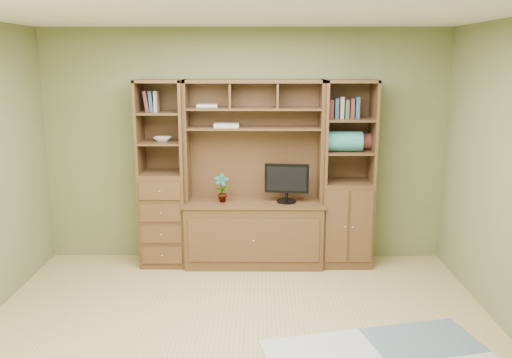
{
  "coord_description": "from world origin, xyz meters",
  "views": [
    {
      "loc": [
        0.17,
        -4.03,
        2.26
      ],
      "look_at": [
        0.13,
        1.2,
        1.1
      ],
      "focal_mm": 38.0,
      "sensor_mm": 36.0,
      "label": 1
    }
  ],
  "objects_px": {
    "center_hutch": "(254,175)",
    "monitor": "(287,176)",
    "left_tower": "(163,174)",
    "right_tower": "(347,174)"
  },
  "relations": [
    {
      "from": "right_tower",
      "to": "center_hutch",
      "type": "bearing_deg",
      "value": -177.77
    },
    {
      "from": "center_hutch",
      "to": "left_tower",
      "type": "relative_size",
      "value": 1.0
    },
    {
      "from": "center_hutch",
      "to": "left_tower",
      "type": "distance_m",
      "value": 1.0
    },
    {
      "from": "monitor",
      "to": "right_tower",
      "type": "bearing_deg",
      "value": 12.46
    },
    {
      "from": "left_tower",
      "to": "right_tower",
      "type": "xyz_separation_m",
      "value": [
        2.02,
        0.0,
        0.0
      ]
    },
    {
      "from": "center_hutch",
      "to": "monitor",
      "type": "distance_m",
      "value": 0.36
    },
    {
      "from": "center_hutch",
      "to": "monitor",
      "type": "bearing_deg",
      "value": -5.59
    },
    {
      "from": "center_hutch",
      "to": "monitor",
      "type": "xyz_separation_m",
      "value": [
        0.36,
        -0.03,
        -0.0
      ]
    },
    {
      "from": "right_tower",
      "to": "monitor",
      "type": "xyz_separation_m",
      "value": [
        -0.67,
        -0.07,
        -0.0
      ]
    },
    {
      "from": "left_tower",
      "to": "center_hutch",
      "type": "bearing_deg",
      "value": -2.29
    }
  ]
}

